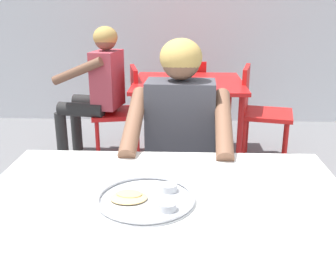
# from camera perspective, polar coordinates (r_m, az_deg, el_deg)

# --- Properties ---
(table_foreground) EXTENTS (1.26, 0.91, 0.75)m
(table_foreground) POSITION_cam_1_polar(r_m,az_deg,el_deg) (1.34, -0.57, -12.25)
(table_foreground) COLOR white
(table_foreground) RESTS_ON ground
(thali_tray) EXTENTS (0.33, 0.33, 0.03)m
(thali_tray) POSITION_cam_1_polar(r_m,az_deg,el_deg) (1.31, -3.14, -9.14)
(thali_tray) COLOR #B7BABF
(thali_tray) RESTS_ON table_foreground
(chair_foreground) EXTENTS (0.45, 0.45, 0.87)m
(chair_foreground) POSITION_cam_1_polar(r_m,az_deg,el_deg) (2.23, 1.84, -4.55)
(chair_foreground) COLOR #3F3F44
(chair_foreground) RESTS_ON ground
(diner_foreground) EXTENTS (0.50, 0.56, 1.21)m
(diner_foreground) POSITION_cam_1_polar(r_m,az_deg,el_deg) (1.93, 1.62, -1.17)
(diner_foreground) COLOR #2B2B2B
(diner_foreground) RESTS_ON ground
(table_background_red) EXTENTS (0.94, 0.92, 0.72)m
(table_background_red) POSITION_cam_1_polar(r_m,az_deg,el_deg) (3.45, 2.91, 6.41)
(table_background_red) COLOR red
(table_background_red) RESTS_ON ground
(chair_red_left) EXTENTS (0.48, 0.49, 0.83)m
(chair_red_left) POSITION_cam_1_polar(r_m,az_deg,el_deg) (3.58, -6.54, 4.08)
(chair_red_left) COLOR red
(chair_red_left) RESTS_ON ground
(chair_red_right) EXTENTS (0.51, 0.51, 0.85)m
(chair_red_right) POSITION_cam_1_polar(r_m,az_deg,el_deg) (3.56, 12.86, 3.88)
(chair_red_right) COLOR red
(chair_red_right) RESTS_ON ground
(chair_red_far) EXTENTS (0.42, 0.43, 0.82)m
(chair_red_far) POSITION_cam_1_polar(r_m,az_deg,el_deg) (4.08, 2.63, 5.81)
(chair_red_far) COLOR red
(chair_red_far) RESTS_ON ground
(patron_background) EXTENTS (0.60, 0.56, 1.18)m
(patron_background) POSITION_cam_1_polar(r_m,az_deg,el_deg) (3.54, -10.14, 7.48)
(patron_background) COLOR #242424
(patron_background) RESTS_ON ground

